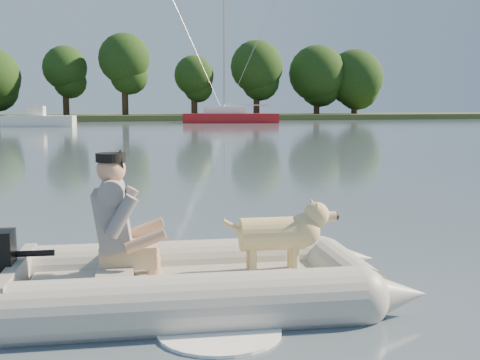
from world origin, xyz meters
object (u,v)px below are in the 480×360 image
object	(u,v)px
dog	(272,239)
motorboat	(39,113)
dinghy	(199,235)
man	(115,215)
sailboat	(229,117)

from	to	relation	value
dog	motorboat	world-z (taller)	motorboat
dinghy	motorboat	bearing A→B (deg)	100.79
man	dog	world-z (taller)	man
man	dog	bearing A→B (deg)	-0.00
man	motorboat	bearing A→B (deg)	99.90
dinghy	motorboat	distance (m)	44.45
dinghy	dog	xyz separation A→B (m)	(0.67, -0.02, -0.08)
dog	motorboat	size ratio (longest dim) A/B	0.17
dinghy	motorboat	xyz separation A→B (m)	(-3.68, 44.29, 0.46)
dog	motorboat	bearing A→B (deg)	101.65
dinghy	sailboat	world-z (taller)	sailboat
dinghy	sailboat	size ratio (longest dim) A/B	0.39
man	dog	size ratio (longest dim) A/B	1.16
motorboat	man	bearing A→B (deg)	-76.39
dog	motorboat	distance (m)	44.53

